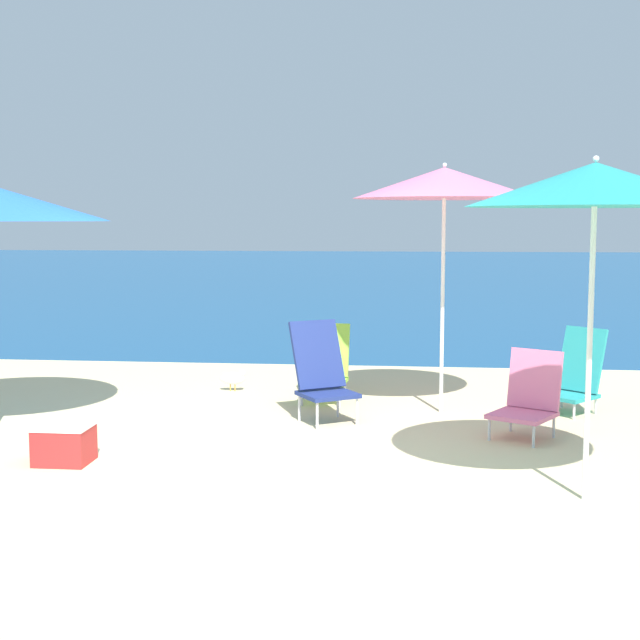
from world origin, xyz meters
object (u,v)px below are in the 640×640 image
Objects in this scene: beach_chair_navy at (322,371)px; seagull at (233,378)px; beach_umbrella_pink at (444,183)px; beach_chair_teal at (576,375)px; beach_chair_lime at (326,364)px; beach_umbrella_teal at (595,185)px; beach_chair_pink at (529,397)px; cooler_box at (64,441)px.

beach_chair_navy is 1.71m from seagull.
beach_umbrella_pink reaches higher than beach_chair_teal.
beach_chair_teal reaches higher than beach_chair_lime.
beach_chair_teal is (0.41, 2.72, -1.68)m from beach_umbrella_teal.
beach_umbrella_pink is 3.03× the size of beach_chair_lime.
cooler_box is (-3.55, -1.21, -0.16)m from beach_chair_pink.
beach_umbrella_teal is 2.47× the size of beach_chair_navy.
beach_umbrella_pink is 2.60× the size of beach_chair_navy.
beach_umbrella_teal is 5.49× the size of cooler_box.
cooler_box is at bearing -103.31° from seagull.
beach_chair_pink is at bearing -51.62° from beach_umbrella_pink.
beach_umbrella_pink is 3.06m from seagull.
beach_chair_pink is (1.84, -1.31, -0.04)m from beach_chair_lime.
beach_chair_lime is (-2.00, 3.00, -1.66)m from beach_umbrella_teal.
beach_umbrella_pink is at bearing -131.30° from beach_chair_teal.
beach_umbrella_teal is 3.97m from beach_chair_lime.
beach_umbrella_teal is at bearing -56.61° from beach_chair_teal.
beach_umbrella_teal reaches higher than beach_chair_teal.
beach_chair_lime is 0.97× the size of beach_chair_teal.
beach_umbrella_teal is at bearing -48.26° from seagull.
beach_umbrella_pink is at bearing 36.19° from cooler_box.
beach_chair_lime is 2.42m from beach_chair_teal.
seagull is at bearing -180.00° from beach_chair_pink.
seagull is (-1.08, 1.29, -0.31)m from beach_chair_navy.
beach_chair_pink reaches higher than seagull.
beach_umbrella_teal is at bearing -53.93° from beach_chair_pink.
beach_umbrella_pink is 2.13m from beach_chair_pink.
beach_umbrella_teal is 3.06× the size of beach_chair_pink.
beach_umbrella_pink is at bearing 108.45° from beach_umbrella_teal.
seagull is (-1.03, 0.39, -0.23)m from beach_chair_lime.
beach_chair_pink is 1.18m from beach_chair_teal.
beach_umbrella_teal reaches higher than beach_chair_navy.
beach_chair_navy reaches higher than beach_chair_teal.
seagull is at bearing 76.69° from cooler_box.
beach_chair_teal is at bearing 28.53° from cooler_box.
beach_chair_lime is 1.91× the size of cooler_box.
beach_chair_navy reaches higher than beach_chair_lime.
beach_chair_pink is at bearing 95.37° from beach_umbrella_teal.
beach_chair_teal is 2.96× the size of seagull.
beach_chair_teal is at bearing 92.00° from beach_chair_pink.
beach_umbrella_pink is 2.20m from beach_chair_teal.
cooler_box is at bearing -143.81° from beach_umbrella_pink.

